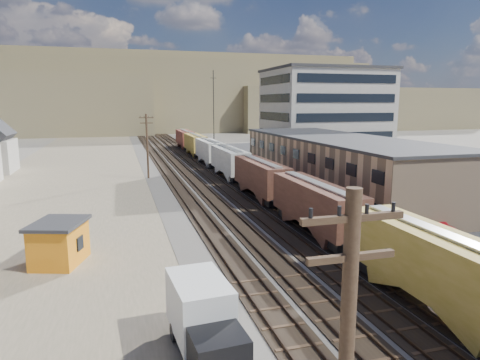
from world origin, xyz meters
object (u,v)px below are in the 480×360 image
object	(u,v)px
parked_car_blue	(360,170)
freight_train	(243,167)
box_truck	(204,320)
maintenance_shed	(59,242)
parked_car_red	(433,224)
utility_pole_north	(147,145)

from	to	relation	value
parked_car_blue	freight_train	bearing A→B (deg)	171.41
box_truck	maintenance_shed	distance (m)	16.25
parked_car_red	maintenance_shed	bearing A→B (deg)	178.78
freight_train	utility_pole_north	xyz separation A→B (m)	(-12.30, 10.62, 2.50)
box_truck	parked_car_red	distance (m)	26.86
freight_train	maintenance_shed	xyz separation A→B (m)	(-21.09, -24.29, -1.16)
utility_pole_north	parked_car_red	size ratio (longest dim) A/B	2.02
utility_pole_north	maintenance_shed	world-z (taller)	utility_pole_north
maintenance_shed	freight_train	bearing A→B (deg)	49.04
utility_pole_north	maintenance_shed	xyz separation A→B (m)	(-8.79, -34.91, -3.67)
freight_train	parked_car_blue	world-z (taller)	freight_train
freight_train	parked_car_red	size ratio (longest dim) A/B	24.23
utility_pole_north	box_truck	distance (m)	49.26
parked_car_blue	maintenance_shed	bearing A→B (deg)	-166.64
box_truck	parked_car_blue	size ratio (longest dim) A/B	1.29
box_truck	maintenance_shed	world-z (taller)	box_truck
box_truck	parked_car_red	world-z (taller)	box_truck
maintenance_shed	parked_car_blue	size ratio (longest dim) A/B	1.02
freight_train	parked_car_red	bearing A→B (deg)	-68.02
utility_pole_north	parked_car_red	world-z (taller)	utility_pole_north
freight_train	utility_pole_north	distance (m)	16.44
box_truck	parked_car_blue	xyz separation A→B (m)	(34.54, 43.19, -1.03)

